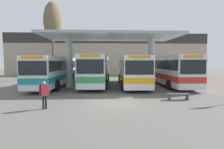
{
  "coord_description": "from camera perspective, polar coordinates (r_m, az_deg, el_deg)",
  "views": [
    {
      "loc": [
        -0.68,
        -11.28,
        2.78
      ],
      "look_at": [
        0.0,
        3.97,
        1.6
      ],
      "focal_mm": 28.0,
      "sensor_mm": 36.0,
      "label": 1
    }
  ],
  "objects": [
    {
      "name": "transit_bus_right_bay",
      "position": [
        19.73,
        6.6,
        1.62
      ],
      "size": [
        3.15,
        10.59,
        3.28
      ],
      "rotation": [
        0.0,
        0.0,
        3.1
      ],
      "color": "white",
      "rests_on": "ground_plane"
    },
    {
      "name": "parked_car_street",
      "position": [
        32.9,
        -19.87,
        1.03
      ],
      "size": [
        4.63,
        2.09,
        2.05
      ],
      "rotation": [
        0.0,
        0.0,
        -0.05
      ],
      "color": "black",
      "rests_on": "ground_plane"
    },
    {
      "name": "poplar_tree_behind_left",
      "position": [
        28.42,
        -18.88,
        15.95
      ],
      "size": [
        2.56,
        2.56,
        11.51
      ],
      "color": "brown",
      "rests_on": "ground_plane"
    },
    {
      "name": "transit_bus_far_right_bay",
      "position": [
        21.24,
        17.88,
        1.7
      ],
      "size": [
        2.77,
        11.21,
        3.34
      ],
      "rotation": [
        0.0,
        0.0,
        3.15
      ],
      "color": "silver",
      "rests_on": "ground_plane"
    },
    {
      "name": "transit_bus_left_bay",
      "position": [
        20.58,
        -18.0,
        1.5
      ],
      "size": [
        2.97,
        11.66,
        3.22
      ],
      "rotation": [
        0.0,
        0.0,
        3.11
      ],
      "color": "silver",
      "rests_on": "ground_plane"
    },
    {
      "name": "townhouse_backdrop",
      "position": [
        34.85,
        -1.44,
        7.74
      ],
      "size": [
        40.0,
        0.58,
        8.24
      ],
      "color": "tan",
      "rests_on": "ground_plane"
    },
    {
      "name": "pedestrian_waiting",
      "position": [
        10.83,
        -21.23,
        -5.44
      ],
      "size": [
        0.51,
        0.45,
        1.61
      ],
      "rotation": [
        0.0,
        0.0,
        0.68
      ],
      "color": "black",
      "rests_on": "ground_plane"
    },
    {
      "name": "ground_plane",
      "position": [
        11.64,
        0.88,
        -9.4
      ],
      "size": [
        100.0,
        100.0,
        0.0
      ],
      "primitive_type": "plane",
      "color": "#605B56"
    },
    {
      "name": "transit_bus_center_bay",
      "position": [
        20.59,
        -5.08,
        1.91
      ],
      "size": [
        3.18,
        11.78,
        3.38
      ],
      "rotation": [
        0.0,
        0.0,
        3.09
      ],
      "color": "silver",
      "rests_on": "ground_plane"
    },
    {
      "name": "waiting_bench_mid_platform",
      "position": [
        13.45,
        20.85,
        -6.33
      ],
      "size": [
        1.61,
        0.44,
        0.46
      ],
      "color": "#4C5156",
      "rests_on": "ground_plane"
    },
    {
      "name": "station_canopy",
      "position": [
        18.62,
        -0.45,
        10.61
      ],
      "size": [
        13.68,
        6.32,
        5.46
      ],
      "color": "silver",
      "rests_on": "ground_plane"
    }
  ]
}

